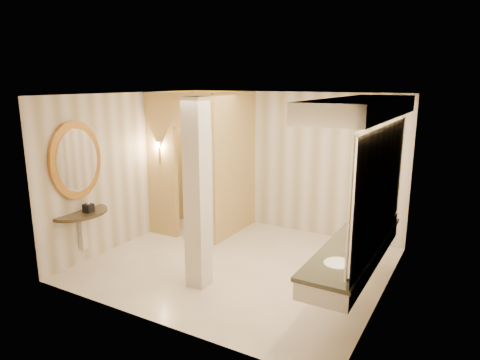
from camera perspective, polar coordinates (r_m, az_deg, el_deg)
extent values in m
plane|color=silver|center=(7.07, -0.27, -11.11)|extent=(4.50, 4.50, 0.00)
plane|color=white|center=(6.46, -0.29, 11.32)|extent=(4.50, 4.50, 0.00)
cube|color=beige|center=(8.39, 6.57, 2.36)|extent=(4.50, 0.02, 2.70)
cube|color=beige|center=(5.07, -11.70, -5.00)|extent=(4.50, 0.02, 2.70)
cube|color=beige|center=(7.98, -14.43, 1.47)|extent=(0.02, 4.00, 2.70)
cube|color=beige|center=(5.88, 19.10, -2.93)|extent=(0.02, 4.00, 2.70)
cube|color=tan|center=(8.09, -0.76, 2.04)|extent=(0.10, 1.50, 2.70)
cube|color=tan|center=(8.12, -10.34, 1.88)|extent=(0.65, 0.10, 2.70)
cube|color=tan|center=(7.54, -6.38, 9.22)|extent=(0.80, 0.10, 0.60)
cube|color=beige|center=(7.92, -3.94, -0.45)|extent=(0.54, 0.65, 2.10)
cylinder|color=gold|center=(8.04, -10.71, 3.20)|extent=(0.03, 0.03, 0.30)
cone|color=beige|center=(8.00, -10.77, 4.61)|extent=(0.14, 0.14, 0.14)
cube|color=beige|center=(5.78, 14.93, -9.44)|extent=(0.60, 2.60, 0.24)
cube|color=black|center=(5.73, 15.00, -8.33)|extent=(0.64, 2.64, 0.05)
cube|color=black|center=(5.65, 17.81, -8.07)|extent=(0.03, 2.60, 0.10)
ellipsoid|color=white|center=(5.11, 12.90, -11.15)|extent=(0.40, 0.44, 0.15)
cylinder|color=gold|center=(5.01, 15.19, -10.16)|extent=(0.03, 0.03, 0.22)
ellipsoid|color=white|center=(6.38, 16.64, -6.40)|extent=(0.40, 0.44, 0.15)
cylinder|color=gold|center=(6.31, 18.49, -5.52)|extent=(0.03, 0.03, 0.22)
cube|color=white|center=(5.43, 18.33, -0.35)|extent=(0.03, 2.60, 1.40)
cube|color=beige|center=(5.36, 16.11, 9.27)|extent=(0.75, 2.80, 0.22)
cylinder|color=black|center=(7.29, -20.65, -4.10)|extent=(0.95, 0.95, 0.05)
cube|color=beige|center=(7.35, -20.26, -6.38)|extent=(0.10, 0.10, 0.60)
cylinder|color=#C5883A|center=(7.09, -21.09, 2.46)|extent=(0.07, 0.95, 0.95)
cylinder|color=white|center=(7.06, -20.89, 2.44)|extent=(0.02, 0.76, 0.76)
cube|color=beige|center=(5.97, -5.70, -2.02)|extent=(0.29, 0.29, 2.70)
cube|color=black|center=(7.16, -19.56, -3.55)|extent=(0.15, 0.15, 0.13)
imported|color=white|center=(8.57, -2.97, -3.94)|extent=(0.48, 0.79, 0.78)
imported|color=beige|center=(5.71, 15.22, -7.50)|extent=(0.06, 0.06, 0.12)
imported|color=silver|center=(5.91, 14.70, -6.78)|extent=(0.11, 0.11, 0.12)
imported|color=#C6B28C|center=(5.89, 14.61, -6.54)|extent=(0.07, 0.07, 0.18)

